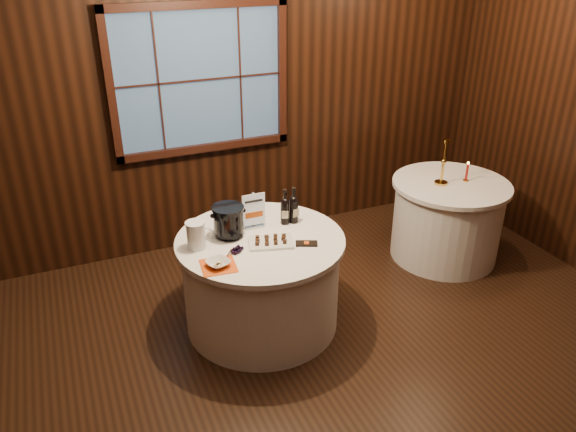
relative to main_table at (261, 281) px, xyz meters
name	(u,v)px	position (x,y,z in m)	size (l,w,h in m)	color
ground	(316,406)	(0.00, -1.00, -0.39)	(6.00, 6.00, 0.00)	black
back_wall	(200,91)	(0.00, 1.48, 1.16)	(6.00, 0.10, 3.00)	black
main_table	(261,281)	(0.00, 0.00, 0.00)	(1.28, 1.28, 0.77)	white
side_table	(447,219)	(2.00, 0.30, 0.00)	(1.08, 1.08, 0.77)	white
sign_stand	(254,216)	(0.02, 0.19, 0.48)	(0.18, 0.09, 0.29)	#AEAFB5
port_bottle_left	(285,209)	(0.27, 0.15, 0.51)	(0.07, 0.08, 0.29)	black
port_bottle_right	(294,207)	(0.34, 0.15, 0.51)	(0.07, 0.08, 0.30)	black
ice_bucket	(229,221)	(-0.20, 0.13, 0.51)	(0.24, 0.24, 0.25)	black
chocolate_plate	(271,241)	(0.04, -0.10, 0.40)	(0.37, 0.30, 0.05)	silver
chocolate_box	(307,244)	(0.28, -0.22, 0.39)	(0.16, 0.08, 0.01)	black
grape_bunch	(238,250)	(-0.22, -0.14, 0.40)	(0.18, 0.11, 0.04)	black
glass_pitcher	(196,235)	(-0.47, 0.05, 0.49)	(0.19, 0.14, 0.21)	white
orange_napkin	(218,266)	(-0.41, -0.26, 0.38)	(0.24, 0.24, 0.00)	#DA4B12
cracker_bowl	(218,263)	(-0.41, -0.26, 0.41)	(0.16, 0.16, 0.04)	silver
brass_candlestick	(443,168)	(1.88, 0.31, 0.54)	(0.12, 0.12, 0.43)	gold
red_candle	(467,173)	(2.14, 0.28, 0.46)	(0.05, 0.05, 0.19)	gold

